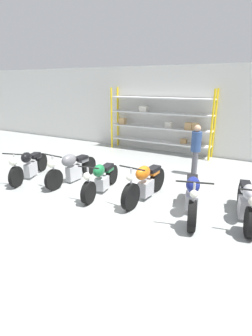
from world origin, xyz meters
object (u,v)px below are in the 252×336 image
object	(u,v)px
shelving_rack	(161,121)
motorcycle_orange	(145,183)
motorcycle_black	(29,165)
motorcycle_blue	(192,195)
motorcycle_grey	(72,167)
motorcycle_silver	(247,203)
motorcycle_green	(101,179)
person_browsing	(196,146)

from	to	relation	value
shelving_rack	motorcycle_orange	world-z (taller)	shelving_rack
motorcycle_black	motorcycle_orange	xyz separation A→B (m)	(3.87, 0.35, 0.02)
motorcycle_black	motorcycle_blue	bearing A→B (deg)	73.82
motorcycle_grey	motorcycle_orange	size ratio (longest dim) A/B	1.04
motorcycle_blue	motorcycle_silver	xyz separation A→B (m)	(1.14, 0.28, -0.04)
shelving_rack	motorcycle_grey	world-z (taller)	shelving_rack
motorcycle_orange	motorcycle_silver	bearing A→B (deg)	96.56
shelving_rack	motorcycle_green	world-z (taller)	shelving_rack
shelving_rack	motorcycle_blue	size ratio (longest dim) A/B	2.15
motorcycle_green	motorcycle_orange	distance (m)	1.26
shelving_rack	motorcycle_blue	distance (m)	5.75
motorcycle_orange	motorcycle_silver	size ratio (longest dim) A/B	1.04
motorcycle_orange	motorcycle_blue	size ratio (longest dim) A/B	0.98
motorcycle_green	motorcycle_blue	distance (m)	2.52
motorcycle_grey	motorcycle_silver	bearing A→B (deg)	93.24
motorcycle_green	motorcycle_blue	size ratio (longest dim) A/B	0.97
shelving_rack	motorcycle_grey	distance (m)	4.88
motorcycle_orange	person_browsing	xyz separation A→B (m)	(0.62, 2.53, 0.51)
motorcycle_green	motorcycle_orange	size ratio (longest dim) A/B	0.99
motorcycle_orange	motorcycle_silver	world-z (taller)	motorcycle_orange
motorcycle_black	person_browsing	bearing A→B (deg)	104.81
motorcycle_green	motorcycle_silver	size ratio (longest dim) A/B	1.03
motorcycle_grey	motorcycle_blue	world-z (taller)	motorcycle_blue
shelving_rack	motorcycle_grey	xyz separation A→B (m)	(-0.98, -4.70, -0.88)
shelving_rack	motorcycle_blue	bearing A→B (deg)	-60.73
motorcycle_blue	person_browsing	distance (m)	2.85
motorcycle_green	motorcycle_silver	world-z (taller)	motorcycle_silver
shelving_rack	motorcycle_green	xyz separation A→B (m)	(0.26, -4.94, -0.94)
shelving_rack	motorcycle_grey	bearing A→B (deg)	-101.77
motorcycle_green	person_browsing	world-z (taller)	person_browsing
person_browsing	motorcycle_black	bearing A→B (deg)	2.08
motorcycle_grey	motorcycle_green	size ratio (longest dim) A/B	1.05
shelving_rack	person_browsing	bearing A→B (deg)	-46.42
motorcycle_blue	motorcycle_green	bearing A→B (deg)	-106.40
motorcycle_blue	motorcycle_black	bearing A→B (deg)	-104.42
motorcycle_orange	person_browsing	size ratio (longest dim) A/B	1.25
motorcycle_black	motorcycle_silver	size ratio (longest dim) A/B	1.04
motorcycle_green	person_browsing	xyz separation A→B (m)	(1.86, 2.71, 0.56)
motorcycle_black	motorcycle_green	world-z (taller)	motorcycle_black
motorcycle_grey	motorcycle_silver	xyz separation A→B (m)	(4.89, 0.03, -0.05)
motorcycle_blue	motorcycle_silver	world-z (taller)	motorcycle_blue
motorcycle_black	motorcycle_silver	world-z (taller)	motorcycle_black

